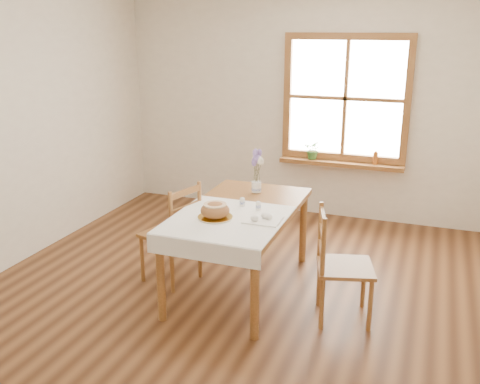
% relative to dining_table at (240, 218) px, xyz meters
% --- Properties ---
extents(ground, '(5.00, 5.00, 0.00)m').
position_rel_dining_table_xyz_m(ground, '(0.00, -0.30, -0.66)').
color(ground, brown).
rests_on(ground, ground).
extents(room_walls, '(4.60, 5.10, 2.65)m').
position_rel_dining_table_xyz_m(room_walls, '(0.00, -0.30, 1.04)').
color(room_walls, white).
rests_on(room_walls, ground).
extents(window, '(1.46, 0.08, 1.46)m').
position_rel_dining_table_xyz_m(window, '(0.50, 2.17, 0.79)').
color(window, '#9F6031').
rests_on(window, ground).
extents(window_sill, '(1.46, 0.20, 0.05)m').
position_rel_dining_table_xyz_m(window_sill, '(0.50, 2.10, 0.03)').
color(window_sill, '#9F6031').
rests_on(window_sill, ground).
extents(dining_table, '(0.90, 1.60, 0.75)m').
position_rel_dining_table_xyz_m(dining_table, '(0.00, 0.00, 0.00)').
color(dining_table, '#9F6031').
rests_on(dining_table, ground).
extents(table_linen, '(0.91, 0.99, 0.01)m').
position_rel_dining_table_xyz_m(table_linen, '(0.00, -0.30, 0.09)').
color(table_linen, white).
rests_on(table_linen, dining_table).
extents(chair_left, '(0.56, 0.55, 0.94)m').
position_rel_dining_table_xyz_m(chair_left, '(-0.65, -0.07, -0.20)').
color(chair_left, '#9F6031').
rests_on(chair_left, ground).
extents(chair_right, '(0.55, 0.53, 0.92)m').
position_rel_dining_table_xyz_m(chair_right, '(0.96, -0.20, -0.21)').
color(chair_right, '#9F6031').
rests_on(chair_right, ground).
extents(bread_plate, '(0.30, 0.30, 0.01)m').
position_rel_dining_table_xyz_m(bread_plate, '(-0.10, -0.32, 0.10)').
color(bread_plate, white).
rests_on(bread_plate, table_linen).
extents(bread_loaf, '(0.24, 0.24, 0.13)m').
position_rel_dining_table_xyz_m(bread_loaf, '(-0.10, -0.32, 0.18)').
color(bread_loaf, '#926034').
rests_on(bread_loaf, bread_plate).
extents(egg_napkin, '(0.29, 0.25, 0.01)m').
position_rel_dining_table_xyz_m(egg_napkin, '(0.29, -0.24, 0.10)').
color(egg_napkin, white).
rests_on(egg_napkin, table_linen).
extents(eggs, '(0.22, 0.20, 0.05)m').
position_rel_dining_table_xyz_m(eggs, '(0.29, -0.24, 0.13)').
color(eggs, white).
rests_on(eggs, egg_napkin).
extents(salt_shaker, '(0.05, 0.05, 0.08)m').
position_rel_dining_table_xyz_m(salt_shaker, '(0.01, 0.03, 0.14)').
color(salt_shaker, white).
rests_on(salt_shaker, table_linen).
extents(pepper_shaker, '(0.06, 0.06, 0.08)m').
position_rel_dining_table_xyz_m(pepper_shaker, '(0.17, -0.01, 0.14)').
color(pepper_shaker, white).
rests_on(pepper_shaker, table_linen).
extents(flower_vase, '(0.10, 0.10, 0.10)m').
position_rel_dining_table_xyz_m(flower_vase, '(-0.01, 0.47, 0.14)').
color(flower_vase, white).
rests_on(flower_vase, dining_table).
extents(lavender_bouquet, '(0.16, 0.16, 0.30)m').
position_rel_dining_table_xyz_m(lavender_bouquet, '(-0.01, 0.47, 0.34)').
color(lavender_bouquet, '#795EA8').
rests_on(lavender_bouquet, flower_vase).
extents(potted_plant, '(0.24, 0.26, 0.18)m').
position_rel_dining_table_xyz_m(potted_plant, '(0.16, 2.10, 0.14)').
color(potted_plant, '#376A2A').
rests_on(potted_plant, window_sill).
extents(amber_bottle, '(0.06, 0.06, 0.16)m').
position_rel_dining_table_xyz_m(amber_bottle, '(0.90, 2.10, 0.13)').
color(amber_bottle, '#AD5C20').
rests_on(amber_bottle, window_sill).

